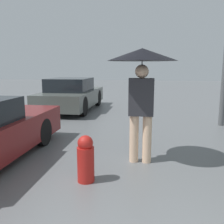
{
  "coord_description": "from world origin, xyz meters",
  "views": [
    {
      "loc": [
        -0.2,
        -0.93,
        1.68
      ],
      "look_at": [
        -0.86,
        3.33,
        0.89
      ],
      "focal_mm": 40.0,
      "sensor_mm": 36.0,
      "label": 1
    }
  ],
  "objects": [
    {
      "name": "pedestrian",
      "position": [
        -0.35,
        3.33,
        1.59
      ],
      "size": [
        1.17,
        1.17,
        1.97
      ],
      "color": "beige",
      "rests_on": "ground_plane"
    },
    {
      "name": "fire_hydrant",
      "position": [
        -1.11,
        2.44,
        0.35
      ],
      "size": [
        0.25,
        0.25,
        0.7
      ],
      "color": "#B21E19",
      "rests_on": "ground_plane"
    },
    {
      "name": "parked_car_farthest",
      "position": [
        -3.23,
        8.38,
        0.58
      ],
      "size": [
        1.73,
        3.88,
        1.24
      ],
      "color": "#4C514C",
      "rests_on": "ground_plane"
    }
  ]
}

